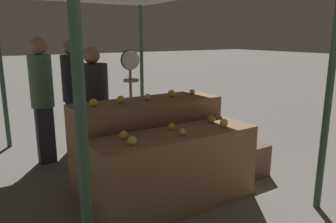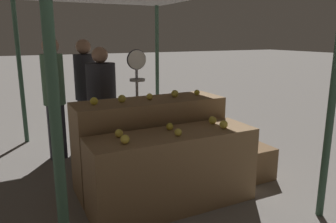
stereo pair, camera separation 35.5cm
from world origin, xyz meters
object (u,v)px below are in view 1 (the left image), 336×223
Objects in this scene: person_customer_left at (73,87)px; person_customer_right at (42,91)px; person_vendor_at_scale at (94,100)px; wooden_crate_side at (248,159)px; produce_scale at (131,84)px.

person_customer_right reaches higher than person_customer_left.
person_vendor_at_scale is 3.99× the size of wooden_crate_side.
person_vendor_at_scale is 0.75m from person_customer_right.
person_customer_left is 0.57m from person_customer_right.
person_customer_left reaches higher than wooden_crate_side.
person_customer_left reaches higher than produce_scale.
person_customer_right is (-0.51, -0.27, 0.03)m from person_customer_left.
person_customer_left is (-0.43, 1.09, -0.15)m from produce_scale.
person_customer_right is at bearing -48.14° from person_vendor_at_scale.
wooden_crate_side is at bearing 133.95° from person_vendor_at_scale.
wooden_crate_side is at bearing 136.89° from person_customer_right.
produce_scale is 0.55m from person_vendor_at_scale.
produce_scale is 0.93× the size of person_customer_left.
produce_scale is 1.18m from person_customer_left.
person_customer_right is (-0.55, 0.50, 0.11)m from person_vendor_at_scale.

